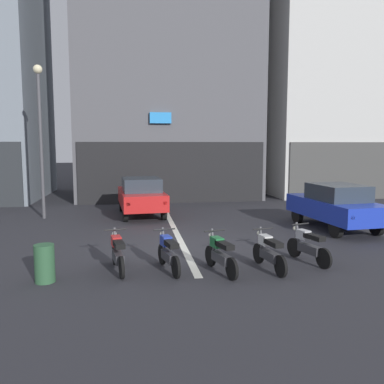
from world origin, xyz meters
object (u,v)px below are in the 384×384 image
motorcycle_blue_row_left_mid (168,252)px  motorcycle_white_row_right_mid (269,251)px  car_red_crossing_near (141,195)px  motorcycle_green_row_centre (220,254)px  motorcycle_red_row_leftmost (118,253)px  motorcycle_silver_row_rightmost (308,245)px  street_lamp (40,125)px  car_blue_parked_kerbside (335,205)px  trash_bin (45,263)px

motorcycle_blue_row_left_mid → motorcycle_white_row_right_mid: size_ratio=0.99×
car_red_crossing_near → motorcycle_green_row_centre: car_red_crossing_near is taller
motorcycle_red_row_leftmost → motorcycle_green_row_centre: same height
motorcycle_blue_row_left_mid → motorcycle_green_row_centre: (1.21, -0.32, 0.00)m
motorcycle_green_row_centre → motorcycle_silver_row_rightmost: bearing=11.2°
motorcycle_blue_row_left_mid → motorcycle_silver_row_rightmost: bearing=2.5°
street_lamp → motorcycle_silver_row_rightmost: size_ratio=3.83×
car_red_crossing_near → motorcycle_green_row_centre: 8.32m
car_blue_parked_kerbside → motorcycle_green_row_centre: car_blue_parked_kerbside is taller
street_lamp → motorcycle_silver_row_rightmost: street_lamp is taller
street_lamp → motorcycle_blue_row_left_mid: (4.52, -7.71, -3.38)m
motorcycle_white_row_right_mid → motorcycle_blue_row_left_mid: bearing=173.3°
motorcycle_blue_row_left_mid → motorcycle_silver_row_rightmost: 3.65m
motorcycle_blue_row_left_mid → motorcycle_white_row_right_mid: same height
car_blue_parked_kerbside → motorcycle_red_row_leftmost: car_blue_parked_kerbside is taller
motorcycle_white_row_right_mid → motorcycle_silver_row_rightmost: 1.29m
car_blue_parked_kerbside → motorcycle_white_row_right_mid: 5.82m
motorcycle_white_row_right_mid → trash_bin: bearing=-178.7°
car_blue_parked_kerbside → street_lamp: street_lamp is taller
motorcycle_green_row_centre → motorcycle_silver_row_rightmost: (2.43, 0.48, 0.00)m
car_blue_parked_kerbside → street_lamp: 11.93m
street_lamp → motorcycle_silver_row_rightmost: 11.62m
motorcycle_blue_row_left_mid → motorcycle_white_row_right_mid: bearing=-6.7°
motorcycle_red_row_leftmost → car_red_crossing_near: bearing=84.6°
motorcycle_red_row_leftmost → motorcycle_white_row_right_mid: same height
motorcycle_red_row_leftmost → trash_bin: size_ratio=1.95×
street_lamp → motorcycle_blue_row_left_mid: 9.55m
motorcycle_green_row_centre → motorcycle_silver_row_rightmost: 2.48m
motorcycle_blue_row_left_mid → car_red_crossing_near: bearing=93.6°
motorcycle_green_row_centre → trash_bin: 4.01m
street_lamp → motorcycle_red_row_leftmost: street_lamp is taller
car_red_crossing_near → motorcycle_silver_row_rightmost: car_red_crossing_near is taller
car_blue_parked_kerbside → motorcycle_blue_row_left_mid: size_ratio=2.57×
car_blue_parked_kerbside → motorcycle_white_row_right_mid: size_ratio=2.55×
car_blue_parked_kerbside → motorcycle_red_row_leftmost: size_ratio=2.56×
motorcycle_blue_row_left_mid → motorcycle_silver_row_rightmost: same height
car_red_crossing_near → trash_bin: car_red_crossing_near is taller
car_blue_parked_kerbside → motorcycle_silver_row_rightmost: (-2.76, -3.78, -0.43)m
car_blue_parked_kerbside → motorcycle_red_row_leftmost: (-7.62, -3.79, -0.43)m
motorcycle_blue_row_left_mid → motorcycle_green_row_centre: same height
motorcycle_red_row_leftmost → motorcycle_green_row_centre: size_ratio=1.01×
car_red_crossing_near → motorcycle_silver_row_rightmost: bearing=-61.6°
motorcycle_blue_row_left_mid → motorcycle_green_row_centre: bearing=-14.8°
car_blue_parked_kerbside → motorcycle_blue_row_left_mid: (-6.41, -3.94, -0.43)m
street_lamp → motorcycle_red_row_leftmost: size_ratio=3.76×
street_lamp → trash_bin: (1.73, -8.11, -3.41)m
car_blue_parked_kerbside → motorcycle_red_row_leftmost: bearing=-153.6°
motorcycle_red_row_leftmost → motorcycle_green_row_centre: bearing=-11.0°
motorcycle_green_row_centre → trash_bin: (-4.01, -0.08, -0.03)m
car_blue_parked_kerbside → street_lamp: (-10.93, 3.76, 2.95)m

